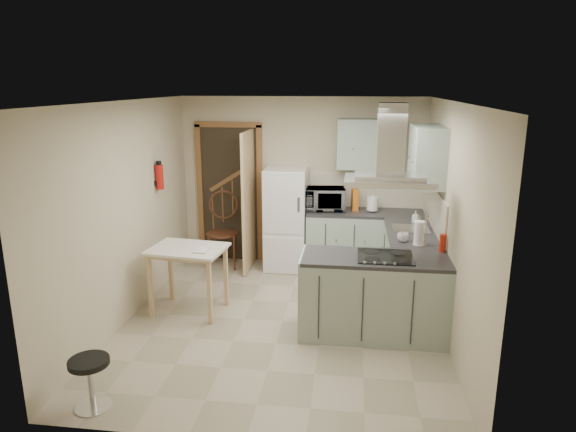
# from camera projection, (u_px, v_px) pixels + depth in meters

# --- Properties ---
(floor) EXTENTS (4.20, 4.20, 0.00)m
(floor) POSITION_uv_depth(u_px,v_px,m) (283.00, 321.00, 5.97)
(floor) COLOR tan
(floor) RESTS_ON ground
(ceiling) EXTENTS (4.20, 4.20, 0.00)m
(ceiling) POSITION_uv_depth(u_px,v_px,m) (282.00, 101.00, 5.34)
(ceiling) COLOR silver
(ceiling) RESTS_ON back_wall
(back_wall) EXTENTS (3.60, 0.00, 3.60)m
(back_wall) POSITION_uv_depth(u_px,v_px,m) (302.00, 182.00, 7.67)
(back_wall) COLOR #BEB193
(back_wall) RESTS_ON floor
(left_wall) EXTENTS (0.00, 4.20, 4.20)m
(left_wall) POSITION_uv_depth(u_px,v_px,m) (127.00, 212.00, 5.87)
(left_wall) COLOR #BEB193
(left_wall) RESTS_ON floor
(right_wall) EXTENTS (0.00, 4.20, 4.20)m
(right_wall) POSITION_uv_depth(u_px,v_px,m) (451.00, 223.00, 5.43)
(right_wall) COLOR #BEB193
(right_wall) RESTS_ON floor
(doorway) EXTENTS (1.10, 0.12, 2.10)m
(doorway) POSITION_uv_depth(u_px,v_px,m) (230.00, 193.00, 7.82)
(doorway) COLOR brown
(doorway) RESTS_ON floor
(fridge) EXTENTS (0.60, 0.60, 1.50)m
(fridge) POSITION_uv_depth(u_px,v_px,m) (286.00, 219.00, 7.53)
(fridge) COLOR white
(fridge) RESTS_ON floor
(counter_back) EXTENTS (1.08, 0.60, 0.90)m
(counter_back) POSITION_uv_depth(u_px,v_px,m) (344.00, 241.00, 7.50)
(counter_back) COLOR #9EB2A0
(counter_back) RESTS_ON floor
(counter_right) EXTENTS (0.60, 1.95, 0.90)m
(counter_right) POSITION_uv_depth(u_px,v_px,m) (407.00, 258.00, 6.75)
(counter_right) COLOR #9EB2A0
(counter_right) RESTS_ON floor
(splashback) EXTENTS (1.68, 0.02, 0.50)m
(splashback) POSITION_uv_depth(u_px,v_px,m) (366.00, 190.00, 7.56)
(splashback) COLOR beige
(splashback) RESTS_ON counter_back
(wall_cabinet_back) EXTENTS (0.85, 0.35, 0.70)m
(wall_cabinet_back) POSITION_uv_depth(u_px,v_px,m) (368.00, 144.00, 7.23)
(wall_cabinet_back) COLOR #9EB2A0
(wall_cabinet_back) RESTS_ON back_wall
(wall_cabinet_right) EXTENTS (0.35, 0.90, 0.70)m
(wall_cabinet_right) POSITION_uv_depth(u_px,v_px,m) (427.00, 155.00, 6.11)
(wall_cabinet_right) COLOR #9EB2A0
(wall_cabinet_right) RESTS_ON right_wall
(peninsula) EXTENTS (1.55, 0.65, 0.90)m
(peninsula) POSITION_uv_depth(u_px,v_px,m) (374.00, 296.00, 5.55)
(peninsula) COLOR #9EB2A0
(peninsula) RESTS_ON floor
(hob) EXTENTS (0.58, 0.50, 0.01)m
(hob) POSITION_uv_depth(u_px,v_px,m) (385.00, 257.00, 5.42)
(hob) COLOR black
(hob) RESTS_ON peninsula
(extractor_hood) EXTENTS (0.90, 0.55, 0.10)m
(extractor_hood) POSITION_uv_depth(u_px,v_px,m) (389.00, 181.00, 5.22)
(extractor_hood) COLOR silver
(extractor_hood) RESTS_ON ceiling
(sink) EXTENTS (0.45, 0.40, 0.01)m
(sink) POSITION_uv_depth(u_px,v_px,m) (411.00, 229.00, 6.46)
(sink) COLOR silver
(sink) RESTS_ON counter_right
(fire_extinguisher) EXTENTS (0.10, 0.10, 0.32)m
(fire_extinguisher) POSITION_uv_depth(u_px,v_px,m) (160.00, 177.00, 6.67)
(fire_extinguisher) COLOR #B2140F
(fire_extinguisher) RESTS_ON left_wall
(drop_leaf_table) EXTENTS (0.93, 0.74, 0.81)m
(drop_leaf_table) POSITION_uv_depth(u_px,v_px,m) (189.00, 280.00, 6.14)
(drop_leaf_table) COLOR tan
(drop_leaf_table) RESTS_ON floor
(bentwood_chair) EXTENTS (0.54, 0.54, 1.03)m
(bentwood_chair) POSITION_uv_depth(u_px,v_px,m) (222.00, 233.00, 7.63)
(bentwood_chair) COLOR #4C3319
(bentwood_chair) RESTS_ON floor
(stool) EXTENTS (0.45, 0.45, 0.46)m
(stool) POSITION_uv_depth(u_px,v_px,m) (91.00, 383.00, 4.33)
(stool) COLOR black
(stool) RESTS_ON floor
(microwave) EXTENTS (0.62, 0.45, 0.32)m
(microwave) POSITION_uv_depth(u_px,v_px,m) (325.00, 199.00, 7.42)
(microwave) COLOR black
(microwave) RESTS_ON counter_back
(kettle) EXTENTS (0.20, 0.20, 0.23)m
(kettle) POSITION_uv_depth(u_px,v_px,m) (372.00, 204.00, 7.32)
(kettle) COLOR white
(kettle) RESTS_ON counter_back
(cereal_box) EXTENTS (0.11, 0.22, 0.31)m
(cereal_box) POSITION_uv_depth(u_px,v_px,m) (355.00, 199.00, 7.41)
(cereal_box) COLOR #D16518
(cereal_box) RESTS_ON counter_back
(soap_bottle) EXTENTS (0.10, 0.10, 0.16)m
(soap_bottle) POSITION_uv_depth(u_px,v_px,m) (416.00, 217.00, 6.73)
(soap_bottle) COLOR #A4A6B0
(soap_bottle) RESTS_ON counter_right
(paper_towel) EXTENTS (0.15, 0.15, 0.29)m
(paper_towel) POSITION_uv_depth(u_px,v_px,m) (419.00, 233.00, 5.79)
(paper_towel) COLOR white
(paper_towel) RESTS_ON counter_right
(cup) EXTENTS (0.13, 0.13, 0.10)m
(cup) POSITION_uv_depth(u_px,v_px,m) (403.00, 237.00, 5.95)
(cup) COLOR silver
(cup) RESTS_ON counter_right
(red_bottle) EXTENTS (0.09, 0.09, 0.20)m
(red_bottle) POSITION_uv_depth(u_px,v_px,m) (443.00, 243.00, 5.58)
(red_bottle) COLOR red
(red_bottle) RESTS_ON peninsula
(book) EXTENTS (0.17, 0.23, 0.10)m
(book) POSITION_uv_depth(u_px,v_px,m) (194.00, 246.00, 5.93)
(book) COLOR #A34936
(book) RESTS_ON drop_leaf_table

